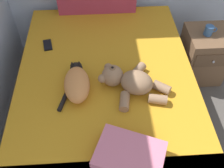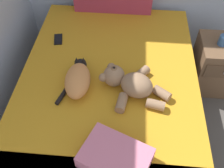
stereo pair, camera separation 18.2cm
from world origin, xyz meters
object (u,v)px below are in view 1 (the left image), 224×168
at_px(cell_phone, 48,45).
at_px(cat, 77,83).
at_px(mug, 209,30).
at_px(teddy_bear, 130,81).
at_px(bed, 107,99).
at_px(throw_pillow, 129,156).
at_px(nightstand, 203,55).

bearing_deg(cell_phone, cat, -61.75).
relative_size(cell_phone, mug, 1.33).
height_order(teddy_bear, cell_phone, teddy_bear).
relative_size(teddy_bear, cell_phone, 3.45).
distance_m(bed, cat, 0.44).
height_order(teddy_bear, mug, teddy_bear).
height_order(bed, cell_phone, cell_phone).
bearing_deg(cat, throw_pillow, -60.87).
bearing_deg(throw_pillow, nightstand, 53.05).
xyz_separation_m(bed, cell_phone, (-0.51, 0.42, 0.29)).
relative_size(cell_phone, throw_pillow, 0.40).
xyz_separation_m(cell_phone, mug, (1.50, 0.09, 0.02)).
bearing_deg(bed, teddy_bear, -34.82).
distance_m(nightstand, mug, 0.32).
xyz_separation_m(bed, mug, (0.99, 0.51, 0.31)).
relative_size(bed, teddy_bear, 3.72).
xyz_separation_m(bed, nightstand, (1.02, 0.52, -0.01)).
height_order(cell_phone, mug, mug).
height_order(bed, nightstand, bed).
bearing_deg(throw_pillow, cell_phone, 118.72).
relative_size(cell_phone, nightstand, 0.29).
distance_m(cat, cell_phone, 0.60).
distance_m(cat, teddy_bear, 0.39).
bearing_deg(bed, nightstand, 26.73).
bearing_deg(throw_pillow, bed, 98.77).
relative_size(cat, cell_phone, 2.70).
bearing_deg(mug, teddy_bear, -142.57).
xyz_separation_m(cat, cell_phone, (-0.28, 0.53, -0.07)).
bearing_deg(teddy_bear, throw_pillow, -96.16).
bearing_deg(cell_phone, teddy_bear, -38.45).
bearing_deg(cat, bed, 25.67).
bearing_deg(bed, mug, 27.17).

